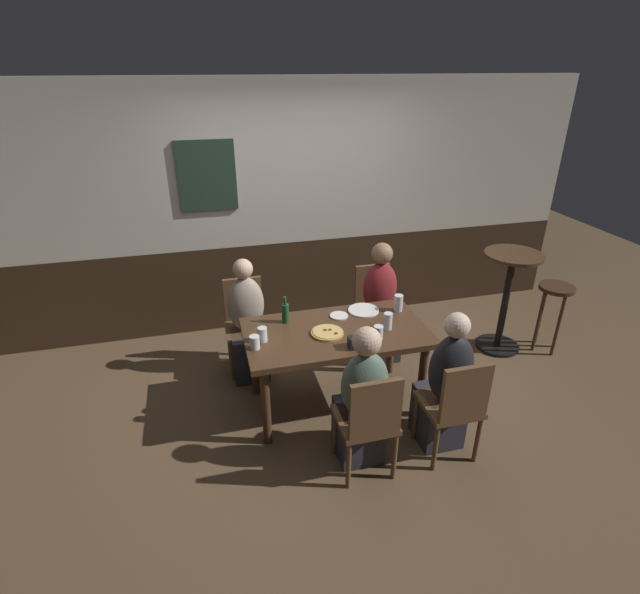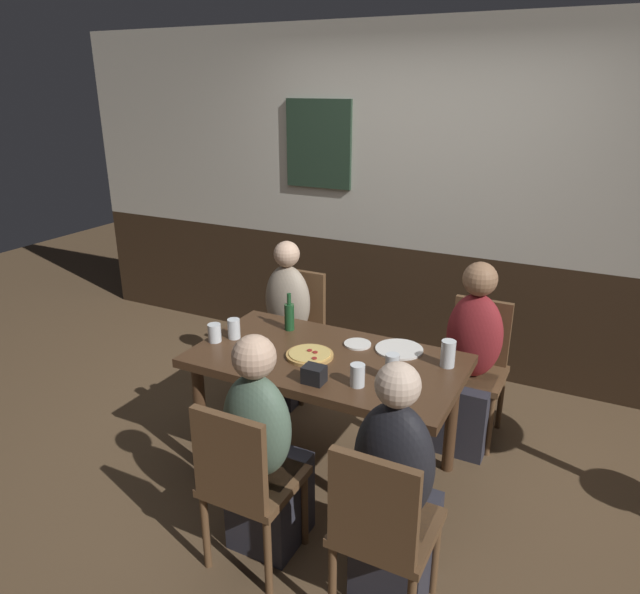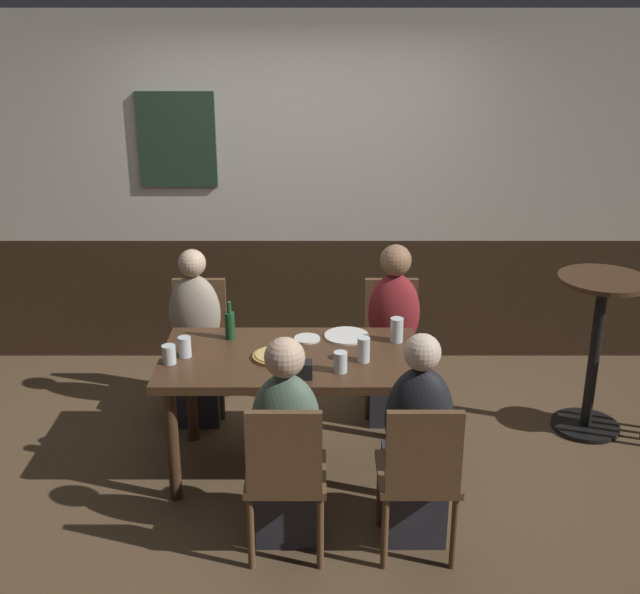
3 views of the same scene
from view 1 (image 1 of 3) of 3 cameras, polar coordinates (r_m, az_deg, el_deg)
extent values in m
plane|color=brown|center=(4.33, 1.76, -12.49)|extent=(12.00, 12.00, 0.00)
cube|color=#332316|center=(5.46, -3.00, 2.03)|extent=(6.40, 0.10, 0.95)
cube|color=beige|center=(5.07, -3.35, 15.56)|extent=(6.40, 0.10, 1.65)
cube|color=#233828|center=(4.93, -13.31, 13.86)|extent=(0.56, 0.03, 0.68)
cube|color=#472D1C|center=(3.92, 1.90, -4.29)|extent=(1.49, 0.82, 0.05)
cylinder|color=#472D1C|center=(3.76, -6.45, -12.86)|extent=(0.07, 0.07, 0.69)
cylinder|color=#472D1C|center=(4.08, 12.02, -9.79)|extent=(0.07, 0.07, 0.69)
cylinder|color=#472D1C|center=(4.29, -7.80, -7.47)|extent=(0.07, 0.07, 0.69)
cylinder|color=#472D1C|center=(4.57, 8.49, -5.20)|extent=(0.07, 0.07, 0.69)
cube|color=brown|center=(4.87, 6.80, -1.86)|extent=(0.40, 0.40, 0.04)
cube|color=brown|center=(4.92, 6.20, 1.51)|extent=(0.36, 0.04, 0.43)
cylinder|color=brown|center=(4.90, 9.23, -4.84)|extent=(0.04, 0.04, 0.41)
cylinder|color=brown|center=(4.79, 5.47, -5.41)|extent=(0.04, 0.04, 0.41)
cylinder|color=brown|center=(5.17, 7.76, -2.99)|extent=(0.04, 0.04, 0.41)
cylinder|color=brown|center=(5.06, 4.18, -3.48)|extent=(0.04, 0.04, 0.41)
cube|color=brown|center=(4.60, -8.69, -3.79)|extent=(0.40, 0.40, 0.04)
cube|color=brown|center=(4.65, -9.14, -0.20)|extent=(0.36, 0.04, 0.43)
cylinder|color=brown|center=(4.59, -6.13, -7.01)|extent=(0.04, 0.04, 0.41)
cylinder|color=brown|center=(4.56, -10.38, -7.52)|extent=(0.04, 0.04, 0.41)
cylinder|color=brown|center=(4.87, -6.76, -4.88)|extent=(0.04, 0.04, 0.41)
cylinder|color=brown|center=(4.85, -10.75, -5.35)|extent=(0.04, 0.04, 0.41)
cube|color=brown|center=(3.74, 15.10, -12.26)|extent=(0.40, 0.40, 0.04)
cube|color=brown|center=(3.48, 16.97, -10.92)|extent=(0.36, 0.04, 0.43)
cylinder|color=brown|center=(3.93, 11.28, -13.89)|extent=(0.04, 0.04, 0.41)
cylinder|color=brown|center=(4.07, 15.73, -12.87)|extent=(0.04, 0.04, 0.41)
cylinder|color=brown|center=(3.71, 13.57, -17.07)|extent=(0.04, 0.04, 0.41)
cylinder|color=brown|center=(3.85, 18.24, -15.82)|extent=(0.04, 0.04, 0.41)
cube|color=brown|center=(3.51, 5.38, -14.32)|extent=(0.40, 0.40, 0.04)
cube|color=brown|center=(3.23, 6.64, -13.12)|extent=(0.36, 0.04, 0.43)
cylinder|color=brown|center=(3.73, 1.77, -15.79)|extent=(0.04, 0.04, 0.41)
cylinder|color=brown|center=(3.82, 6.84, -14.83)|extent=(0.04, 0.04, 0.41)
cylinder|color=brown|center=(3.50, 3.42, -19.37)|extent=(0.04, 0.04, 0.41)
cylinder|color=brown|center=(3.59, 8.86, -18.21)|extent=(0.04, 0.04, 0.41)
cube|color=#2D2D38|center=(4.86, 7.21, -4.69)|extent=(0.32, 0.34, 0.45)
ellipsoid|color=maroon|center=(4.71, 7.15, 1.04)|extent=(0.34, 0.22, 0.54)
sphere|color=#936B4C|center=(4.57, 7.40, 5.17)|extent=(0.21, 0.21, 0.21)
cube|color=#2D2D38|center=(4.59, -8.33, -6.79)|extent=(0.32, 0.34, 0.45)
ellipsoid|color=tan|center=(4.43, -8.87, -0.82)|extent=(0.34, 0.22, 0.53)
sphere|color=#DBB293|center=(4.28, -9.19, 3.33)|extent=(0.18, 0.18, 0.18)
cube|color=#2D2D38|center=(3.96, 13.84, -13.50)|extent=(0.32, 0.34, 0.45)
ellipsoid|color=black|center=(3.60, 15.34, -8.20)|extent=(0.34, 0.22, 0.55)
sphere|color=beige|center=(3.42, 16.03, -3.26)|extent=(0.18, 0.18, 0.18)
cube|color=#2D2D38|center=(3.73, 4.55, -15.48)|extent=(0.32, 0.34, 0.45)
ellipsoid|color=#56705B|center=(3.37, 5.34, -10.30)|extent=(0.34, 0.22, 0.51)
sphere|color=#DBB293|center=(3.17, 5.60, -5.27)|extent=(0.20, 0.20, 0.20)
cylinder|color=tan|center=(3.85, 0.87, -4.29)|extent=(0.26, 0.26, 0.02)
cylinder|color=#DBB760|center=(3.85, 0.87, -4.14)|extent=(0.23, 0.23, 0.01)
cylinder|color=maroon|center=(3.86, 1.20, -3.90)|extent=(0.03, 0.03, 0.00)
cylinder|color=maroon|center=(3.86, 0.62, -3.91)|extent=(0.03, 0.03, 0.00)
cylinder|color=maroon|center=(3.81, 1.92, -4.33)|extent=(0.03, 0.03, 0.00)
cylinder|color=silver|center=(3.78, 6.95, -4.24)|extent=(0.08, 0.08, 0.12)
cylinder|color=#331E14|center=(3.80, 6.92, -4.73)|extent=(0.07, 0.07, 0.04)
cylinder|color=silver|center=(3.76, -6.86, -4.46)|extent=(0.07, 0.07, 0.12)
cylinder|color=gold|center=(3.77, -6.84, -4.79)|extent=(0.07, 0.07, 0.07)
cylinder|color=silver|center=(4.23, 9.32, -0.71)|extent=(0.08, 0.08, 0.15)
cylinder|color=#B26623|center=(4.25, 9.28, -1.11)|extent=(0.07, 0.07, 0.08)
cylinder|color=silver|center=(3.93, 8.08, -2.87)|extent=(0.07, 0.07, 0.14)
cylinder|color=#331E14|center=(3.95, 8.05, -3.29)|extent=(0.06, 0.06, 0.08)
cylinder|color=silver|center=(3.68, -7.79, -5.37)|extent=(0.08, 0.08, 0.11)
cylinder|color=#331E14|center=(3.68, -7.78, -5.57)|extent=(0.07, 0.07, 0.08)
cylinder|color=#194723|center=(4.00, -4.14, -1.95)|extent=(0.06, 0.06, 0.17)
cylinder|color=#194723|center=(3.94, -4.20, -0.43)|extent=(0.03, 0.03, 0.07)
cylinder|color=white|center=(4.22, 5.21, -1.58)|extent=(0.27, 0.27, 0.01)
cylinder|color=white|center=(4.11, 2.27, -2.24)|extent=(0.16, 0.16, 0.01)
cube|color=black|center=(3.67, 4.28, -5.38)|extent=(0.11, 0.09, 0.09)
cylinder|color=black|center=(5.42, 20.32, -5.42)|extent=(0.44, 0.44, 0.03)
cylinder|color=black|center=(5.18, 21.18, -0.59)|extent=(0.07, 0.07, 0.99)
cylinder|color=#472D1C|center=(4.99, 22.11, 4.65)|extent=(0.56, 0.56, 0.03)
cylinder|color=#422B1C|center=(5.28, 26.39, 0.98)|extent=(0.34, 0.34, 0.04)
cylinder|color=#422B1C|center=(5.50, 26.70, -2.28)|extent=(0.03, 0.03, 0.68)
cylinder|color=#422B1C|center=(5.51, 24.83, -1.85)|extent=(0.03, 0.03, 0.68)
cylinder|color=#422B1C|center=(5.34, 24.57, -2.66)|extent=(0.03, 0.03, 0.68)
cylinder|color=#422B1C|center=(5.34, 26.49, -3.10)|extent=(0.03, 0.03, 0.68)
camera|label=2|loc=(2.41, 57.17, 1.18)|focal=32.58mm
camera|label=3|loc=(1.47, 110.98, -12.02)|focal=44.64mm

